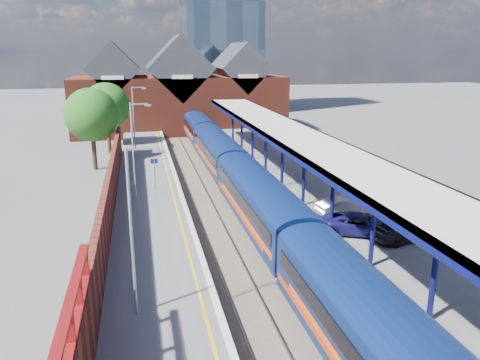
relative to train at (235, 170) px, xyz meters
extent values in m
plane|color=#5B5B5E|center=(-1.49, 5.39, -2.12)|extent=(240.00, 240.00, 0.00)
cube|color=#473D33|center=(-1.49, -4.61, -2.09)|extent=(6.00, 76.00, 0.06)
cube|color=slate|center=(-3.71, -4.61, -2.00)|extent=(0.07, 76.00, 0.14)
cube|color=slate|center=(-2.27, -4.61, -2.00)|extent=(0.07, 76.00, 0.14)
cube|color=slate|center=(-0.71, -4.61, -2.00)|extent=(0.07, 76.00, 0.14)
cube|color=slate|center=(0.73, -4.61, -2.00)|extent=(0.07, 76.00, 0.14)
cube|color=#565659|center=(-6.99, -4.61, -1.62)|extent=(5.00, 76.00, 1.00)
cube|color=#565659|center=(4.51, -4.61, -1.62)|extent=(6.00, 76.00, 1.00)
cube|color=silver|center=(-4.64, -4.61, -1.10)|extent=(0.30, 76.00, 0.05)
cube|color=silver|center=(1.66, -4.61, -1.10)|extent=(0.30, 76.00, 0.05)
cube|color=yellow|center=(-5.24, -4.61, -1.12)|extent=(0.14, 76.00, 0.01)
cube|color=#0B1D4E|center=(0.01, -24.78, 1.03)|extent=(2.88, 16.01, 0.60)
cube|color=#0B1D4E|center=(0.01, -8.18, -0.22)|extent=(2.88, 16.01, 2.50)
cube|color=#0B1D4E|center=(0.01, -8.18, 1.03)|extent=(2.88, 16.01, 0.60)
cube|color=#0B1D4E|center=(0.01, 8.42, -0.22)|extent=(2.88, 16.01, 2.50)
cube|color=#0B1D4E|center=(0.01, 8.42, 1.03)|extent=(2.88, 16.01, 0.60)
cube|color=#0B1D4E|center=(0.01, 25.02, -0.22)|extent=(2.88, 16.01, 2.50)
cube|color=#0B1D4E|center=(0.01, 25.02, 1.03)|extent=(2.88, 16.01, 0.60)
cube|color=black|center=(-1.41, 0.12, 0.23)|extent=(0.04, 60.54, 0.70)
cube|color=#F3510F|center=(-1.42, 0.12, -0.57)|extent=(0.03, 55.27, 0.30)
cube|color=#B7320C|center=(-1.43, 0.12, -0.82)|extent=(0.03, 55.27, 0.30)
cube|color=black|center=(0.01, 30.62, -1.82)|extent=(2.00, 2.40, 0.60)
cylinder|color=#0D1151|center=(3.51, -21.61, 0.98)|extent=(0.24, 0.24, 4.20)
cylinder|color=#0D1151|center=(3.51, -16.61, 0.98)|extent=(0.24, 0.24, 4.20)
cylinder|color=#0D1151|center=(3.51, -11.61, 0.98)|extent=(0.24, 0.24, 4.20)
cylinder|color=#0D1151|center=(3.51, -6.61, 0.98)|extent=(0.24, 0.24, 4.20)
cylinder|color=#0D1151|center=(3.51, -1.61, 0.98)|extent=(0.24, 0.24, 4.20)
cylinder|color=#0D1151|center=(3.51, 3.39, 0.98)|extent=(0.24, 0.24, 4.20)
cylinder|color=#0D1151|center=(3.51, 8.39, 0.98)|extent=(0.24, 0.24, 4.20)
cylinder|color=#0D1151|center=(3.51, 13.39, 0.98)|extent=(0.24, 0.24, 4.20)
cylinder|color=#0D1151|center=(3.51, 18.39, 0.98)|extent=(0.24, 0.24, 4.20)
cube|color=beige|center=(4.01, -2.61, 3.23)|extent=(4.50, 52.00, 0.25)
cube|color=#0D1151|center=(1.86, -2.61, 3.08)|extent=(0.20, 52.00, 0.55)
cube|color=#0D1151|center=(6.16, -2.61, 3.08)|extent=(0.20, 52.00, 0.55)
cylinder|color=#A5A8AA|center=(-7.99, -18.61, 2.38)|extent=(0.12, 0.12, 7.00)
cube|color=#A5A8AA|center=(-7.39, -18.61, 5.78)|extent=(1.20, 0.08, 0.08)
cube|color=#A5A8AA|center=(-6.79, -18.61, 5.68)|extent=(0.45, 0.18, 0.12)
cylinder|color=#A5A8AA|center=(-7.99, -2.61, 2.38)|extent=(0.12, 0.12, 7.00)
cube|color=#A5A8AA|center=(-7.39, -2.61, 5.78)|extent=(1.20, 0.08, 0.08)
cube|color=#A5A8AA|center=(-6.79, -2.61, 5.68)|extent=(0.45, 0.18, 0.12)
cylinder|color=#A5A8AA|center=(-7.99, 13.39, 2.38)|extent=(0.12, 0.12, 7.00)
cube|color=#A5A8AA|center=(-7.39, 13.39, 5.78)|extent=(1.20, 0.08, 0.08)
cube|color=#A5A8AA|center=(-6.79, 13.39, 5.68)|extent=(0.45, 0.18, 0.12)
cylinder|color=#A5A8AA|center=(-6.49, -0.61, 0.13)|extent=(0.08, 0.08, 2.50)
cube|color=#0C194C|center=(-6.49, -0.61, 1.18)|extent=(0.55, 0.06, 0.35)
cube|color=maroon|center=(-9.59, -10.61, 0.28)|extent=(0.35, 50.00, 2.80)
cube|color=maroon|center=(-9.59, -24.61, 2.18)|extent=(0.30, 0.12, 1.00)
cube|color=maroon|center=(-9.59, -22.61, 2.18)|extent=(0.30, 0.12, 1.00)
cube|color=maroon|center=(-9.59, -20.61, 2.18)|extent=(0.30, 0.12, 1.00)
cube|color=maroon|center=(-1.49, 33.39, 1.88)|extent=(30.00, 12.00, 8.00)
cube|color=#232328|center=(-10.49, 33.39, 7.08)|extent=(7.13, 12.00, 7.13)
cube|color=#232328|center=(-1.49, 33.39, 7.08)|extent=(9.16, 12.00, 9.16)
cube|color=#232328|center=(7.51, 33.39, 7.08)|extent=(7.13, 12.00, 7.13)
cube|color=beige|center=(-10.49, 27.34, 6.08)|extent=(2.80, 0.15, 0.50)
cube|color=beige|center=(-1.49, 27.34, 6.08)|extent=(2.80, 0.15, 0.50)
cube|color=beige|center=(7.51, 27.34, 6.08)|extent=(2.80, 0.15, 0.50)
cube|color=#47617A|center=(8.51, 55.39, 17.88)|extent=(14.00, 14.00, 40.00)
cylinder|color=#382314|center=(-11.99, 11.39, -0.12)|extent=(0.44, 0.44, 4.00)
sphere|color=#144E15|center=(-11.99, 11.39, 3.38)|extent=(5.20, 5.20, 5.20)
sphere|color=#144E15|center=(-11.19, 10.89, 2.68)|extent=(3.20, 3.20, 3.20)
cylinder|color=#382314|center=(-10.99, 19.39, -0.12)|extent=(0.44, 0.44, 4.00)
sphere|color=#144E15|center=(-10.99, 19.39, 3.38)|extent=(5.20, 5.20, 5.20)
sphere|color=#144E15|center=(-10.19, 18.89, 2.68)|extent=(3.20, 3.20, 3.20)
imported|color=silver|center=(5.44, -9.19, -0.50)|extent=(3.90, 1.79, 1.24)
imported|color=black|center=(7.01, -13.89, -0.52)|extent=(4.41, 2.48, 1.21)
imported|color=navy|center=(4.92, -12.47, -0.51)|extent=(4.87, 3.67, 1.23)
camera|label=1|loc=(-7.45, -36.28, 9.30)|focal=35.00mm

